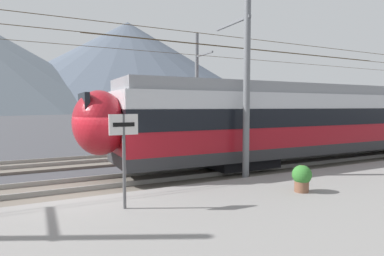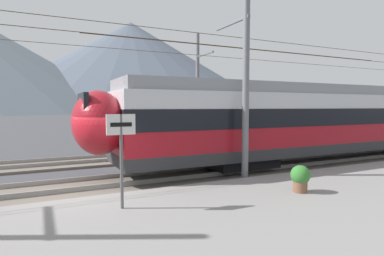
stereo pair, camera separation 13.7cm
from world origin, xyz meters
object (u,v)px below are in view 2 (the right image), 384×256
at_px(potted_plant_by_shelter, 300,177).
at_px(catenary_mast_far_side, 199,89).
at_px(catenary_mast_mid, 243,78).
at_px(platform_sign, 121,140).
at_px(train_near_platform, 361,118).

bearing_deg(potted_plant_by_shelter, catenary_mast_far_side, 77.70).
relative_size(catenary_mast_mid, catenary_mast_far_side, 1.00).
relative_size(catenary_mast_far_side, platform_sign, 19.20).
bearing_deg(platform_sign, train_near_platform, 14.85).
bearing_deg(catenary_mast_far_side, platform_sign, -125.47).
relative_size(train_near_platform, potted_plant_by_shelter, 36.55).
bearing_deg(catenary_mast_mid, platform_sign, -158.90).
relative_size(platform_sign, potted_plant_by_shelter, 2.92).
relative_size(catenary_mast_mid, potted_plant_by_shelter, 56.04).
height_order(catenary_mast_mid, catenary_mast_far_side, catenary_mast_far_side).
height_order(train_near_platform, platform_sign, train_near_platform).
distance_m(catenary_mast_mid, potted_plant_by_shelter, 4.11).
height_order(catenary_mast_mid, platform_sign, catenary_mast_mid).
height_order(catenary_mast_far_side, platform_sign, catenary_mast_far_side).
bearing_deg(catenary_mast_far_side, train_near_platform, -47.48).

